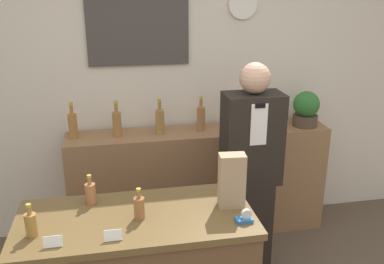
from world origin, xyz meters
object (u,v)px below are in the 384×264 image
shopkeeper (250,174)px  potted_plant (306,109)px  paper_bag (232,181)px  tape_dispenser (245,218)px

shopkeeper → potted_plant: (0.67, 0.56, 0.29)m
paper_bag → tape_dispenser: bearing=-82.4°
shopkeeper → potted_plant: size_ratio=5.35×
shopkeeper → tape_dispenser: size_ratio=17.90×
potted_plant → paper_bag: 1.52m
paper_bag → shopkeeper: bearing=62.1°
potted_plant → tape_dispenser: 1.65m
shopkeeper → tape_dispenser: 0.84m
shopkeeper → potted_plant: bearing=40.0°
shopkeeper → tape_dispenser: shopkeeper is taller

